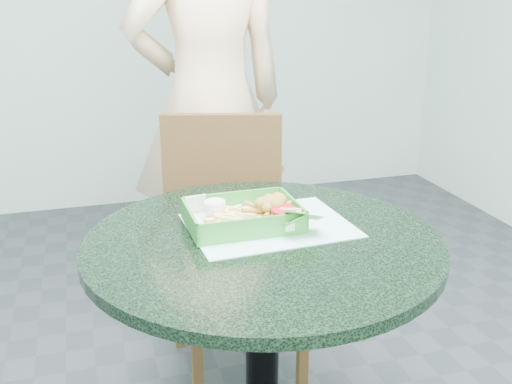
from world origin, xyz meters
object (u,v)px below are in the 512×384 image
object	(u,v)px
dining_chair	(230,227)
sauce_ramekin	(215,213)
crab_sandwich	(271,214)
food_basket	(243,227)
diner_person	(208,48)
cafe_table	(262,304)

from	to	relation	value
dining_chair	sauce_ramekin	size ratio (longest dim) A/B	16.07
crab_sandwich	food_basket	bearing A→B (deg)	167.60
dining_chair	crab_sandwich	bearing A→B (deg)	-77.63
dining_chair	sauce_ramekin	world-z (taller)	dining_chair
diner_person	crab_sandwich	xyz separation A→B (m)	(-0.04, -0.93, -0.34)
crab_sandwich	sauce_ramekin	bearing A→B (deg)	159.53
cafe_table	dining_chair	world-z (taller)	dining_chair
food_basket	diner_person	bearing A→B (deg)	82.83
diner_person	food_basket	world-z (taller)	diner_person
diner_person	sauce_ramekin	distance (m)	0.96
crab_sandwich	sauce_ramekin	size ratio (longest dim) A/B	2.20
dining_chair	crab_sandwich	xyz separation A→B (m)	(-0.03, -0.57, 0.27)
food_basket	dining_chair	bearing A→B (deg)	79.56
dining_chair	diner_person	distance (m)	0.70
dining_chair	diner_person	bearing A→B (deg)	103.32
crab_sandwich	sauce_ramekin	xyz separation A→B (m)	(-0.14, 0.05, -0.00)
crab_sandwich	cafe_table	bearing A→B (deg)	-121.19
food_basket	cafe_table	bearing A→B (deg)	-72.98
sauce_ramekin	cafe_table	bearing A→B (deg)	-53.56
diner_person	crab_sandwich	bearing A→B (deg)	80.34
crab_sandwich	dining_chair	bearing A→B (deg)	87.05
cafe_table	diner_person	distance (m)	1.15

